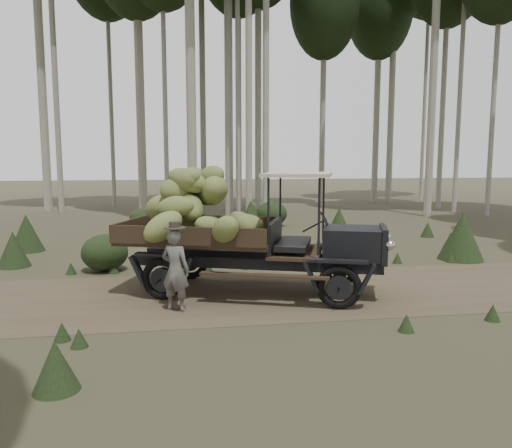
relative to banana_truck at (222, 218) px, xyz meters
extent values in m
plane|color=#473D2B|center=(1.45, -0.37, -1.59)|extent=(120.00, 120.00, 0.00)
cube|color=brown|center=(1.45, -0.37, -1.58)|extent=(70.00, 4.00, 0.01)
cube|color=black|center=(2.56, -0.91, -0.46)|extent=(1.42, 1.39, 0.62)
cube|color=black|center=(3.15, -1.12, -0.46)|extent=(0.49, 1.10, 0.70)
cube|color=black|center=(1.07, -0.38, -0.34)|extent=(0.62, 1.52, 0.62)
cube|color=#38281C|center=(-0.42, 0.15, -0.46)|extent=(3.66, 2.98, 0.09)
cube|color=#38281C|center=(-0.08, 1.10, -0.25)|extent=(3.00, 1.12, 0.36)
cube|color=#38281C|center=(-0.76, -0.81, -0.25)|extent=(3.00, 1.12, 0.36)
cube|color=#38281C|center=(-1.91, 0.68, -0.25)|extent=(0.75, 1.94, 0.36)
cube|color=beige|center=(1.53, -0.55, 0.92)|extent=(1.87, 2.24, 0.07)
cube|color=black|center=(0.84, 0.15, -0.89)|extent=(4.93, 1.85, 0.20)
cube|color=black|center=(0.55, -0.66, -0.89)|extent=(4.93, 1.85, 0.20)
torus|color=black|center=(2.65, 0.01, -1.16)|extent=(0.86, 0.43, 0.86)
torus|color=black|center=(2.04, -1.69, -1.16)|extent=(0.86, 0.43, 0.86)
torus|color=black|center=(-0.65, 1.19, -1.16)|extent=(0.86, 0.43, 0.86)
torus|color=black|center=(-1.25, -0.51, -1.16)|extent=(0.86, 0.43, 0.86)
sphere|color=beige|center=(3.40, -0.67, -0.40)|extent=(0.20, 0.20, 0.20)
sphere|color=beige|center=(3.06, -1.63, -0.40)|extent=(0.20, 0.20, 0.20)
ellipsoid|color=olive|center=(0.46, 0.16, -0.15)|extent=(0.87, 0.99, 0.70)
ellipsoid|color=olive|center=(-1.27, 0.53, 0.17)|extent=(1.02, 1.19, 0.74)
ellipsoid|color=olive|center=(-0.14, -0.06, 0.61)|extent=(0.66, 0.83, 0.62)
ellipsoid|color=olive|center=(-0.62, 0.34, 0.82)|extent=(0.81, 0.98, 0.67)
ellipsoid|color=olive|center=(-0.99, 1.00, -0.13)|extent=(1.24, 1.03, 0.89)
ellipsoid|color=olive|center=(-1.07, 0.72, 0.21)|extent=(0.73, 1.16, 0.88)
ellipsoid|color=olive|center=(-0.22, 0.21, 0.50)|extent=(0.79, 1.10, 0.56)
ellipsoid|color=olive|center=(-0.71, 0.07, 0.80)|extent=(0.72, 0.85, 0.54)
ellipsoid|color=olive|center=(-0.64, 0.25, -0.19)|extent=(0.82, 0.77, 0.41)
ellipsoid|color=olive|center=(-0.94, -0.30, 0.26)|extent=(0.89, 0.64, 0.53)
ellipsoid|color=olive|center=(-0.27, 0.52, 0.51)|extent=(0.69, 1.02, 0.57)
ellipsoid|color=olive|center=(-0.67, 0.12, 0.81)|extent=(0.73, 0.98, 0.65)
ellipsoid|color=olive|center=(-0.33, 0.20, -0.22)|extent=(0.97, 0.90, 0.70)
ellipsoid|color=olive|center=(-0.69, 0.91, 0.24)|extent=(0.77, 0.97, 0.70)
ellipsoid|color=olive|center=(-0.58, 0.51, 0.49)|extent=(0.99, 0.81, 0.73)
ellipsoid|color=olive|center=(-0.19, 0.13, 0.86)|extent=(0.81, 0.88, 0.60)
ellipsoid|color=olive|center=(-0.23, -0.46, -0.19)|extent=(1.12, 1.05, 0.83)
ellipsoid|color=olive|center=(-0.66, -0.03, 0.23)|extent=(0.70, 1.12, 0.82)
ellipsoid|color=olive|center=(-0.93, 0.18, 0.58)|extent=(0.96, 0.84, 0.66)
ellipsoid|color=olive|center=(-0.70, 0.06, 0.79)|extent=(1.09, 0.83, 0.72)
ellipsoid|color=olive|center=(0.52, 0.19, -0.23)|extent=(1.02, 0.81, 0.57)
ellipsoid|color=olive|center=(-1.20, -0.71, -0.07)|extent=(1.09, 0.81, 0.85)
ellipsoid|color=olive|center=(-0.03, -1.13, -0.10)|extent=(0.70, 1.01, 0.79)
imported|color=#5B5753|center=(-0.98, -1.28, -0.81)|extent=(0.67, 0.61, 1.54)
cylinder|color=#332D24|center=(-0.98, -1.28, -0.02)|extent=(0.57, 0.57, 0.02)
cylinder|color=#332D24|center=(-0.98, -1.28, 0.03)|extent=(0.28, 0.28, 0.12)
cylinder|color=#B2AD9E|center=(-7.02, 17.50, 8.53)|extent=(0.30, 0.30, 20.23)
cylinder|color=#B2AD9E|center=(14.49, 12.31, 6.13)|extent=(0.25, 0.25, 15.43)
cylinder|color=#B2AD9E|center=(-1.35, 13.15, 6.24)|extent=(0.23, 0.23, 15.64)
cylinder|color=#B2AD9E|center=(-0.23, 11.10, 6.83)|extent=(0.43, 0.43, 16.82)
cylinder|color=#B2AD9E|center=(7.69, 18.49, 5.54)|extent=(0.33, 0.33, 14.26)
ellipsoid|color=black|center=(7.69, 18.49, 10.11)|extent=(3.99, 3.99, 6.39)
cylinder|color=#B2AD9E|center=(-2.58, 14.29, 6.12)|extent=(0.31, 0.31, 15.41)
cylinder|color=#B2AD9E|center=(1.96, 12.85, 6.81)|extent=(0.21, 0.21, 16.78)
cylinder|color=#B2AD9E|center=(-7.80, 17.94, 8.90)|extent=(0.44, 0.44, 20.97)
cylinder|color=#B2AD9E|center=(1.58, 13.23, 7.89)|extent=(0.39, 0.39, 18.96)
cylinder|color=#B2AD9E|center=(11.37, 12.49, 8.12)|extent=(0.37, 0.37, 19.42)
cylinder|color=#B2AD9E|center=(13.97, 16.13, 6.76)|extent=(0.28, 0.28, 16.69)
cylinder|color=#B2AD9E|center=(-0.07, 17.56, 9.58)|extent=(0.35, 0.35, 22.34)
cylinder|color=#B2AD9E|center=(3.69, 17.57, 7.54)|extent=(0.36, 0.36, 18.25)
cylinder|color=#B2AD9E|center=(12.79, 20.35, 7.74)|extent=(0.39, 0.39, 18.65)
cylinder|color=#B2AD9E|center=(13.54, 13.74, 8.08)|extent=(0.24, 0.24, 19.33)
cylinder|color=#B2AD9E|center=(15.69, 21.56, 8.40)|extent=(0.24, 0.24, 19.98)
cylinder|color=#B2AD9E|center=(17.34, 22.28, 9.52)|extent=(0.25, 0.25, 22.20)
cylinder|color=#B2AD9E|center=(-4.65, 20.78, 7.43)|extent=(0.25, 0.25, 18.03)
cylinder|color=#B2AD9E|center=(12.02, 20.87, 6.03)|extent=(0.39, 0.39, 15.24)
ellipsoid|color=black|center=(12.02, 20.87, 10.91)|extent=(4.27, 4.27, 6.83)
cylinder|color=#B2AD9E|center=(2.69, 18.33, 7.32)|extent=(0.32, 0.32, 17.81)
cylinder|color=#B2AD9E|center=(0.74, 19.87, 9.27)|extent=(0.36, 0.36, 21.71)
ellipsoid|color=#233319|center=(-2.44, 10.86, -1.21)|extent=(0.91, 0.91, 0.73)
cone|color=#233319|center=(6.95, 2.25, -0.91)|extent=(1.22, 1.22, 1.35)
cone|color=#233319|center=(5.66, 9.08, -1.17)|extent=(0.76, 0.76, 0.84)
cone|color=#233319|center=(1.84, 8.11, -0.95)|extent=(1.15, 1.15, 1.28)
ellipsoid|color=#233319|center=(-2.75, 2.38, -1.11)|extent=(1.16, 1.16, 0.93)
cone|color=#233319|center=(-2.44, -4.35, -1.27)|extent=(0.57, 0.57, 0.64)
ellipsoid|color=#233319|center=(3.03, 10.08, -1.06)|extent=(1.30, 1.30, 1.04)
cone|color=#233319|center=(6.69, 2.39, -1.19)|extent=(0.71, 0.71, 0.78)
ellipsoid|color=#233319|center=(8.95, 5.41, -1.34)|extent=(0.60, 0.60, 0.48)
cone|color=#233319|center=(8.07, 6.27, -1.31)|extent=(0.49, 0.49, 0.55)
ellipsoid|color=#233319|center=(2.36, 8.96, -1.35)|extent=(0.59, 0.59, 0.47)
cone|color=#233319|center=(-5.19, 3.26, -1.11)|extent=(0.85, 0.85, 0.94)
cone|color=#233319|center=(-5.49, 5.57, -1.01)|extent=(1.03, 1.03, 1.15)
ellipsoid|color=#233319|center=(-0.37, 9.68, -1.07)|extent=(1.26, 1.26, 1.01)
cone|color=#233319|center=(2.75, -3.06, -1.44)|extent=(0.27, 0.27, 0.30)
cone|color=#233319|center=(-3.53, 2.13, -1.44)|extent=(0.27, 0.27, 0.30)
cone|color=#233319|center=(0.79, 2.05, -1.44)|extent=(0.27, 0.27, 0.30)
cone|color=#233319|center=(-2.51, 2.08, -1.44)|extent=(0.27, 0.27, 0.30)
cone|color=#233319|center=(4.97, 2.08, -1.44)|extent=(0.27, 0.27, 0.30)
cone|color=#233319|center=(-2.43, -2.91, -1.44)|extent=(0.27, 0.27, 0.30)
cone|color=#233319|center=(6.47, 1.95, -1.44)|extent=(0.27, 0.27, 0.30)
cone|color=#233319|center=(-1.01, 2.15, -1.44)|extent=(0.27, 0.27, 0.30)
cone|color=#233319|center=(-0.19, 1.95, -1.44)|extent=(0.27, 0.27, 0.30)
cone|color=#233319|center=(-1.21, 2.30, -1.44)|extent=(0.27, 0.27, 0.30)
cone|color=#233319|center=(1.79, 2.53, -1.44)|extent=(0.27, 0.27, 0.30)
cone|color=#233319|center=(4.49, -2.77, -1.44)|extent=(0.27, 0.27, 0.30)
cone|color=#233319|center=(-2.74, -2.59, -1.44)|extent=(0.27, 0.27, 0.30)
cone|color=#233319|center=(7.07, 1.90, -1.44)|extent=(0.27, 0.27, 0.30)
camera|label=1|loc=(-0.94, -10.45, 1.23)|focal=35.00mm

